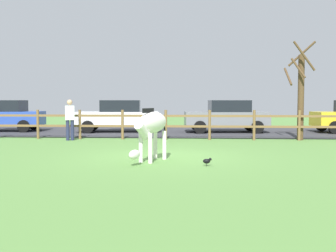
% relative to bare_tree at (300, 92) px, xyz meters
% --- Properties ---
extents(ground_plane, '(60.00, 60.00, 0.00)m').
position_rel_bare_tree_xyz_m(ground_plane, '(-5.17, -5.23, -1.93)').
color(ground_plane, '#5B8C42').
extents(parking_asphalt, '(28.00, 7.40, 0.05)m').
position_rel_bare_tree_xyz_m(parking_asphalt, '(-5.17, 4.07, -1.90)').
color(parking_asphalt, '#38383D').
rests_on(parking_asphalt, ground_plane).
extents(paddock_fence, '(21.57, 0.11, 1.22)m').
position_rel_bare_tree_xyz_m(paddock_fence, '(-5.44, -0.23, -1.24)').
color(paddock_fence, brown).
rests_on(paddock_fence, ground_plane).
extents(bare_tree, '(1.27, 1.26, 4.04)m').
position_rel_bare_tree_xyz_m(bare_tree, '(0.00, 0.00, 0.00)').
color(bare_tree, '#513A23').
rests_on(bare_tree, ground_plane).
extents(zebra, '(1.00, 1.83, 1.41)m').
position_rel_bare_tree_xyz_m(zebra, '(-5.37, -6.25, -1.00)').
color(zebra, white).
rests_on(zebra, ground_plane).
extents(crow_on_grass, '(0.22, 0.10, 0.20)m').
position_rel_bare_tree_xyz_m(crow_on_grass, '(-3.92, -6.94, -1.80)').
color(crow_on_grass, black).
rests_on(crow_on_grass, ground_plane).
extents(parked_car_blue, '(4.15, 2.20, 1.56)m').
position_rel_bare_tree_xyz_m(parked_car_blue, '(-13.96, 3.18, -1.09)').
color(parked_car_blue, '#2D4CAD').
rests_on(parked_car_blue, parking_asphalt).
extents(parked_car_grey, '(4.13, 2.16, 1.56)m').
position_rel_bare_tree_xyz_m(parked_car_grey, '(-2.71, 3.27, -1.09)').
color(parked_car_grey, slate).
rests_on(parked_car_grey, parking_asphalt).
extents(parked_car_white, '(4.16, 2.21, 1.56)m').
position_rel_bare_tree_xyz_m(parked_car_white, '(-8.03, 3.13, -1.09)').
color(parked_car_white, white).
rests_on(parked_car_white, parking_asphalt).
extents(visitor_near_fence, '(0.41, 0.32, 1.64)m').
position_rel_bare_tree_xyz_m(visitor_near_fence, '(-9.26, -0.80, -1.02)').
color(visitor_near_fence, '#232847').
rests_on(visitor_near_fence, ground_plane).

